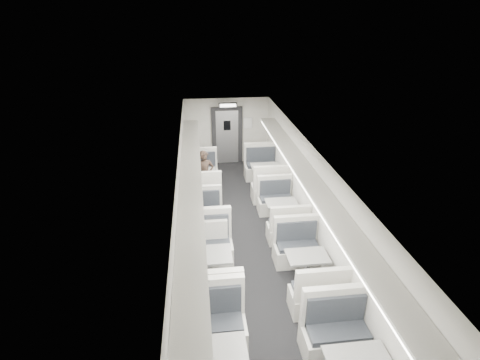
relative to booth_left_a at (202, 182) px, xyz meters
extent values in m
cube|color=black|center=(1.00, -3.46, -0.45)|extent=(3.00, 12.00, 0.12)
cube|color=silver|center=(1.00, -3.46, 2.07)|extent=(3.00, 12.00, 0.12)
cube|color=silver|center=(1.00, 2.60, 0.81)|extent=(3.00, 0.12, 2.40)
cube|color=silver|center=(-0.56, -3.46, 0.81)|extent=(0.12, 12.00, 2.40)
cube|color=silver|center=(2.56, -3.46, 0.81)|extent=(0.12, 12.00, 2.40)
cube|color=beige|center=(0.00, -0.79, -0.16)|extent=(1.07, 0.59, 0.45)
cube|color=#22262D|center=(0.00, -0.76, 0.12)|extent=(0.95, 0.47, 0.10)
cube|color=beige|center=(0.00, -1.00, 0.42)|extent=(1.07, 0.12, 0.70)
cube|color=beige|center=(0.00, 0.79, -0.16)|extent=(1.07, 0.59, 0.45)
cube|color=#22262D|center=(0.00, 0.76, 0.12)|extent=(0.95, 0.47, 0.10)
cube|color=beige|center=(0.00, 1.00, 0.42)|extent=(1.07, 0.12, 0.70)
cylinder|color=silver|center=(0.00, 0.00, -0.04)|extent=(0.10, 0.10, 0.69)
cylinder|color=silver|center=(0.00, 0.00, -0.37)|extent=(0.36, 0.36, 0.03)
cube|color=gray|center=(0.00, 0.00, 0.35)|extent=(0.89, 0.60, 0.04)
cube|color=beige|center=(0.00, -3.25, -0.18)|extent=(0.96, 0.53, 0.41)
cube|color=#22262D|center=(0.00, -3.22, 0.07)|extent=(0.85, 0.43, 0.09)
cube|color=beige|center=(0.00, -3.44, 0.34)|extent=(0.96, 0.11, 0.63)
cube|color=beige|center=(0.00, -1.83, -0.18)|extent=(0.96, 0.53, 0.41)
cube|color=#22262D|center=(0.00, -1.86, 0.07)|extent=(0.85, 0.43, 0.09)
cube|color=beige|center=(0.00, -1.64, 0.34)|extent=(0.96, 0.11, 0.63)
cylinder|color=silver|center=(0.00, -2.54, -0.07)|extent=(0.09, 0.09, 0.63)
cylinder|color=silver|center=(0.00, -2.54, -0.37)|extent=(0.33, 0.33, 0.03)
cube|color=gray|center=(0.00, -2.54, 0.27)|extent=(0.80, 0.54, 0.04)
cube|color=beige|center=(0.00, -5.20, -0.14)|extent=(1.16, 0.65, 0.49)
cube|color=#22262D|center=(0.00, -5.17, 0.16)|extent=(1.03, 0.52, 0.11)
cube|color=beige|center=(0.00, -5.43, 0.49)|extent=(1.16, 0.13, 0.77)
cube|color=beige|center=(0.00, -3.49, -0.14)|extent=(1.16, 0.65, 0.49)
cube|color=#22262D|center=(0.00, -3.52, 0.16)|extent=(1.03, 0.52, 0.11)
cube|color=beige|center=(0.00, -3.25, 0.49)|extent=(1.16, 0.13, 0.77)
cylinder|color=silver|center=(0.00, -4.34, -0.01)|extent=(0.11, 0.11, 0.76)
cylinder|color=silver|center=(0.00, -4.34, -0.37)|extent=(0.40, 0.40, 0.03)
cube|color=gray|center=(0.00, -4.34, 0.41)|extent=(0.97, 0.66, 0.04)
cube|color=beige|center=(0.00, -5.81, -0.14)|extent=(1.15, 0.64, 0.49)
cube|color=#22262D|center=(0.00, -5.84, 0.16)|extent=(1.02, 0.51, 0.11)
cube|color=beige|center=(0.00, -5.57, 0.48)|extent=(1.15, 0.13, 0.76)
cube|color=gray|center=(0.00, -6.66, 0.41)|extent=(0.96, 0.65, 0.04)
cube|color=beige|center=(2.00, -0.66, -0.16)|extent=(1.09, 0.61, 0.46)
cube|color=#22262D|center=(2.00, -0.62, 0.13)|extent=(0.97, 0.48, 0.10)
cube|color=beige|center=(2.00, -0.88, 0.44)|extent=(1.09, 0.12, 0.72)
cube|color=beige|center=(2.00, 0.95, -0.16)|extent=(1.09, 0.61, 0.46)
cube|color=#22262D|center=(2.00, 0.92, 0.13)|extent=(0.97, 0.48, 0.10)
cube|color=beige|center=(2.00, 1.17, 0.44)|extent=(1.09, 0.12, 0.72)
cylinder|color=silver|center=(2.00, 0.15, -0.03)|extent=(0.10, 0.10, 0.71)
cylinder|color=silver|center=(2.00, 0.15, -0.37)|extent=(0.37, 0.37, 0.03)
cube|color=gray|center=(2.00, 0.15, 0.37)|extent=(0.91, 0.62, 0.04)
cube|color=beige|center=(2.00, -2.83, -0.18)|extent=(0.97, 0.54, 0.41)
cube|color=#22262D|center=(2.00, -2.80, 0.07)|extent=(0.86, 0.43, 0.09)
cube|color=beige|center=(2.00, -3.02, 0.34)|extent=(0.97, 0.11, 0.64)
cube|color=beige|center=(2.00, -1.40, -0.18)|extent=(0.97, 0.54, 0.41)
cube|color=#22262D|center=(2.00, -1.43, 0.07)|extent=(0.86, 0.43, 0.09)
cube|color=beige|center=(2.00, -1.21, 0.34)|extent=(0.97, 0.11, 0.64)
cylinder|color=silver|center=(2.00, -2.11, -0.07)|extent=(0.09, 0.09, 0.63)
cylinder|color=silver|center=(2.00, -2.11, -0.37)|extent=(0.33, 0.33, 0.03)
cube|color=gray|center=(2.00, -2.11, 0.28)|extent=(0.80, 0.55, 0.04)
cube|color=beige|center=(2.00, -5.20, -0.17)|extent=(1.01, 0.56, 0.43)
cube|color=#22262D|center=(2.00, -5.18, 0.09)|extent=(0.89, 0.45, 0.09)
cube|color=beige|center=(2.00, -5.41, 0.37)|extent=(1.01, 0.11, 0.66)
cube|color=beige|center=(2.00, -3.72, -0.17)|extent=(1.01, 0.56, 0.43)
cube|color=#22262D|center=(2.00, -3.75, 0.09)|extent=(0.89, 0.45, 0.09)
cube|color=beige|center=(2.00, -3.52, 0.37)|extent=(1.01, 0.11, 0.66)
cylinder|color=silver|center=(2.00, -4.46, -0.06)|extent=(0.09, 0.09, 0.65)
cylinder|color=silver|center=(2.00, -4.46, -0.37)|extent=(0.34, 0.34, 0.03)
cube|color=gray|center=(2.00, -4.46, 0.31)|extent=(0.83, 0.57, 0.04)
cube|color=beige|center=(2.00, -6.19, -0.15)|extent=(1.10, 0.61, 0.46)
cube|color=#22262D|center=(2.00, -6.22, 0.13)|extent=(0.97, 0.49, 0.10)
cube|color=beige|center=(2.00, -5.97, 0.44)|extent=(1.10, 0.12, 0.72)
imported|color=black|center=(0.10, -0.28, 0.36)|extent=(0.61, 0.48, 1.49)
cube|color=black|center=(-0.49, -0.06, 0.96)|extent=(0.02, 1.18, 0.84)
cube|color=black|center=(-0.49, -2.26, 0.96)|extent=(0.02, 1.18, 0.84)
cube|color=black|center=(-0.49, -4.46, 0.96)|extent=(0.02, 1.18, 0.84)
cube|color=black|center=(-0.49, -6.66, 0.96)|extent=(0.02, 1.18, 0.84)
cube|color=beige|center=(-0.26, -3.76, 1.53)|extent=(0.46, 10.40, 0.05)
cube|color=white|center=(-0.06, -3.76, 1.48)|extent=(0.05, 10.20, 0.04)
cube|color=beige|center=(2.26, -3.76, 1.53)|extent=(0.46, 10.40, 0.05)
cube|color=white|center=(2.06, -3.76, 1.48)|extent=(0.05, 10.20, 0.04)
cube|color=black|center=(1.00, 2.48, 0.66)|extent=(1.10, 0.10, 2.10)
cube|color=silver|center=(1.00, 2.45, 0.61)|extent=(0.80, 0.05, 1.95)
cube|color=black|center=(1.00, 2.41, 1.06)|extent=(0.25, 0.02, 0.35)
cube|color=black|center=(1.00, 1.99, 1.89)|extent=(0.62, 0.10, 0.16)
cube|color=white|center=(1.00, 1.93, 1.89)|extent=(0.54, 0.02, 0.10)
cube|color=silver|center=(1.75, 2.46, 1.11)|extent=(0.32, 0.02, 0.40)
camera|label=1|loc=(-0.08, -10.45, 4.81)|focal=28.00mm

